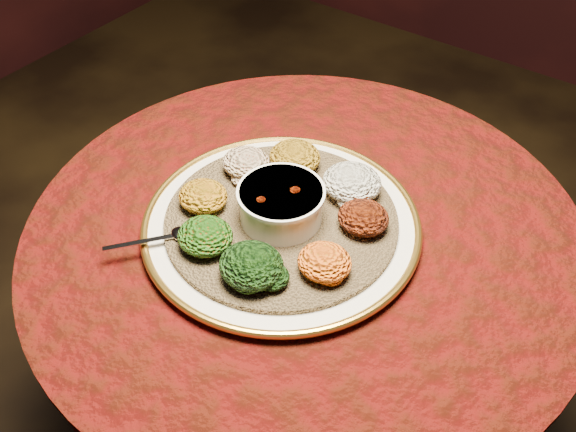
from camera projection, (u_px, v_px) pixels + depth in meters
The scene contains 13 objects.
table at pixel (304, 292), 1.22m from camera, with size 0.96×0.96×0.73m.
platter at pixel (281, 224), 1.08m from camera, with size 0.47×0.47×0.02m.
injera at pixel (281, 220), 1.07m from camera, with size 0.39×0.39×0.01m, color olive.
stew_bowl at pixel (281, 202), 1.04m from camera, with size 0.14×0.14×0.06m.
spoon at pixel (176, 235), 1.03m from camera, with size 0.10×0.12×0.01m.
portion_ayib at pixel (352, 183), 1.09m from camera, with size 0.10×0.10×0.05m, color beige.
portion_kitfo at pixel (363, 217), 1.04m from camera, with size 0.08×0.08×0.04m, color black.
portion_tikil at pixel (325, 262), 0.97m from camera, with size 0.08×0.08×0.04m, color #B47D0F.
portion_gomen at pixel (251, 265), 0.96m from camera, with size 0.10×0.09×0.05m, color black.
portion_mixveg at pixel (205, 236), 1.01m from camera, with size 0.09×0.09×0.04m, color #902C09.
portion_kik at pixel (203, 196), 1.08m from camera, with size 0.08×0.08×0.04m, color #B76C10.
portion_timatim at pixel (246, 163), 1.14m from camera, with size 0.09×0.08×0.04m, color maroon.
portion_shiro at pixel (295, 157), 1.15m from camera, with size 0.09×0.09×0.05m, color #9A6A12.
Camera 1 is at (0.43, -0.65, 1.50)m, focal length 40.00 mm.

